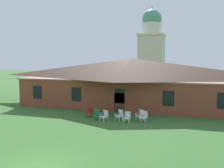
# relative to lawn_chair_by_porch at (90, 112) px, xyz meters

# --- Properties ---
(ground_plane) EXTENTS (200.00, 200.00, 0.00)m
(ground_plane) POSITION_rel_lawn_chair_by_porch_xyz_m (2.20, -11.96, -0.50)
(ground_plane) COLOR #336028
(brick_building) EXTENTS (26.03, 10.40, 5.71)m
(brick_building) POSITION_rel_lawn_chair_by_porch_xyz_m (2.20, 7.85, 2.41)
(brick_building) COLOR brown
(brick_building) RESTS_ON ground
(dome_tower) EXTENTS (5.18, 5.18, 16.31)m
(dome_tower) POSITION_rel_lawn_chair_by_porch_xyz_m (0.76, 29.73, 6.84)
(dome_tower) COLOR beige
(dome_tower) RESTS_ON ground
(lawn_chair_by_porch) EXTENTS (0.65, 0.67, 0.96)m
(lawn_chair_by_porch) POSITION_rel_lawn_chair_by_porch_xyz_m (0.00, 0.00, 0.00)
(lawn_chair_by_porch) COLOR maroon
(lawn_chair_by_porch) RESTS_ON ground
(lawn_chair_near_door) EXTENTS (0.76, 0.81, 0.96)m
(lawn_chair_near_door) POSITION_rel_lawn_chair_by_porch_xyz_m (1.14, -0.92, 0.00)
(lawn_chair_near_door) COLOR #28704C
(lawn_chair_near_door) RESTS_ON ground
(lawn_chair_left_end) EXTENTS (0.78, 0.83, 0.96)m
(lawn_chair_left_end) POSITION_rel_lawn_chair_by_porch_xyz_m (1.94, -1.06, 0.00)
(lawn_chair_left_end) COLOR white
(lawn_chair_left_end) RESTS_ON ground
(lawn_chair_middle) EXTENTS (0.80, 0.84, 0.96)m
(lawn_chair_middle) POSITION_rel_lawn_chair_by_porch_xyz_m (3.17, -0.35, 0.00)
(lawn_chair_middle) COLOR white
(lawn_chair_middle) RESTS_ON ground
(lawn_chair_right_end) EXTENTS (0.67, 0.70, 0.96)m
(lawn_chair_right_end) POSITION_rel_lawn_chair_by_porch_xyz_m (4.05, -0.97, 0.00)
(lawn_chair_right_end) COLOR silver
(lawn_chair_right_end) RESTS_ON ground
(lawn_chair_far_side) EXTENTS (0.83, 0.86, 0.96)m
(lawn_chair_far_side) POSITION_rel_lawn_chair_by_porch_xyz_m (4.98, 0.29, 0.00)
(lawn_chair_far_side) COLOR white
(lawn_chair_far_side) RESTS_ON ground
(lawn_chair_under_eave) EXTENTS (0.73, 0.77, 0.96)m
(lawn_chair_under_eave) POSITION_rel_lawn_chair_by_porch_xyz_m (5.43, -0.30, 0.00)
(lawn_chair_under_eave) COLOR white
(lawn_chair_under_eave) RESTS_ON ground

